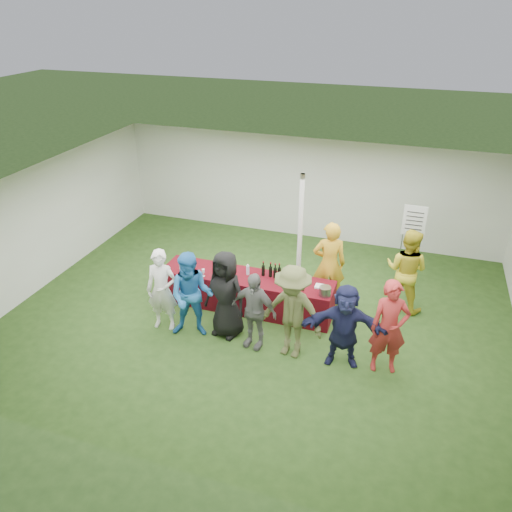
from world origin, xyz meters
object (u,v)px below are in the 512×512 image
(staff_back, at_px, (406,270))
(customer_5, at_px, (344,326))
(customer_4, at_px, (292,312))
(dump_bucket, at_px, (325,291))
(serving_table, at_px, (247,292))
(customer_2, at_px, (226,294))
(customer_6, at_px, (389,327))
(customer_3, at_px, (254,310))
(wine_list_sign, at_px, (413,226))
(staff_pourer, at_px, (329,264))
(customer_0, at_px, (162,290))
(customer_1, at_px, (192,296))

(staff_back, bearing_deg, customer_5, 85.26)
(customer_4, bearing_deg, staff_back, 60.75)
(dump_bucket, height_order, customer_5, customer_5)
(serving_table, height_order, dump_bucket, dump_bucket)
(customer_2, height_order, customer_4, customer_4)
(staff_back, height_order, customer_6, staff_back)
(customer_3, relative_size, customer_4, 0.85)
(wine_list_sign, height_order, customer_6, wine_list_sign)
(serving_table, distance_m, dump_bucket, 1.74)
(dump_bucket, bearing_deg, customer_6, -34.34)
(wine_list_sign, xyz_separation_m, staff_pourer, (-1.55, -1.65, -0.37))
(staff_back, relative_size, customer_5, 1.13)
(dump_bucket, bearing_deg, customer_0, -162.35)
(staff_pourer, relative_size, customer_0, 1.12)
(dump_bucket, xyz_separation_m, staff_back, (1.42, 1.25, 0.06))
(staff_pourer, distance_m, customer_5, 1.95)
(staff_back, height_order, customer_1, staff_back)
(customer_0, bearing_deg, wine_list_sign, 30.62)
(staff_pourer, bearing_deg, serving_table, 7.75)
(customer_2, bearing_deg, customer_5, 8.32)
(dump_bucket, height_order, customer_4, customer_4)
(customer_0, bearing_deg, customer_6, -6.69)
(customer_2, xyz_separation_m, customer_3, (0.62, -0.19, -0.11))
(dump_bucket, xyz_separation_m, customer_3, (-1.12, -0.95, -0.07))
(customer_6, bearing_deg, wine_list_sign, 73.14)
(staff_back, distance_m, customer_5, 2.35)
(customer_1, bearing_deg, customer_3, -12.01)
(staff_pourer, distance_m, customer_2, 2.34)
(customer_0, relative_size, customer_2, 0.96)
(wine_list_sign, bearing_deg, customer_5, -104.65)
(wine_list_sign, distance_m, customer_1, 5.20)
(customer_3, xyz_separation_m, customer_5, (1.65, 0.02, 0.03))
(customer_4, xyz_separation_m, customer_5, (0.93, 0.06, -0.11))
(serving_table, distance_m, customer_1, 1.47)
(customer_3, bearing_deg, customer_5, 9.82)
(staff_pourer, height_order, customer_6, staff_pourer)
(customer_1, distance_m, customer_4, 1.94)
(staff_back, bearing_deg, wine_list_sign, -73.30)
(staff_back, relative_size, customer_2, 1.02)
(dump_bucket, bearing_deg, customer_2, -156.27)
(staff_pourer, relative_size, customer_5, 1.18)
(serving_table, relative_size, staff_back, 2.01)
(customer_6, bearing_deg, customer_1, 167.93)
(serving_table, height_order, customer_2, customer_2)
(staff_pourer, height_order, customer_5, staff_pourer)
(staff_back, xyz_separation_m, customer_6, (-0.15, -2.12, -0.01))
(customer_5, bearing_deg, serving_table, 143.85)
(wine_list_sign, relative_size, staff_back, 1.01)
(staff_pourer, distance_m, customer_3, 2.12)
(customer_0, bearing_deg, customer_2, 0.70)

